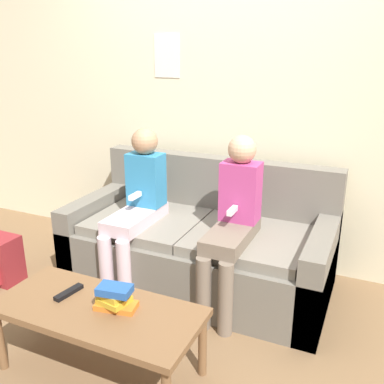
# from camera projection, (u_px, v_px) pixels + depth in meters

# --- Properties ---
(ground_plane) EXTENTS (10.00, 10.00, 0.00)m
(ground_plane) POSITION_uv_depth(u_px,v_px,m) (165.00, 322.00, 2.65)
(ground_plane) COLOR brown
(wall_back) EXTENTS (8.00, 0.06, 2.60)m
(wall_back) POSITION_uv_depth(u_px,v_px,m) (229.00, 92.00, 3.16)
(wall_back) COLOR beige
(wall_back) RESTS_ON ground_plane
(couch) EXTENTS (1.80, 0.87, 0.85)m
(couch) POSITION_uv_depth(u_px,v_px,m) (200.00, 245.00, 3.03)
(couch) COLOR #6B665B
(couch) RESTS_ON ground_plane
(coffee_table) EXTENTS (1.05, 0.47, 0.38)m
(coffee_table) POSITION_uv_depth(u_px,v_px,m) (98.00, 315.00, 2.14)
(coffee_table) COLOR brown
(coffee_table) RESTS_ON ground_plane
(person_left) EXTENTS (0.24, 0.58, 1.10)m
(person_left) POSITION_uv_depth(u_px,v_px,m) (137.00, 202.00, 2.90)
(person_left) COLOR silver
(person_left) RESTS_ON ground_plane
(person_right) EXTENTS (0.24, 0.58, 1.11)m
(person_right) POSITION_uv_depth(u_px,v_px,m) (233.00, 217.00, 2.63)
(person_right) COLOR #756656
(person_right) RESTS_ON ground_plane
(tv_remote) EXTENTS (0.07, 0.17, 0.02)m
(tv_remote) POSITION_uv_depth(u_px,v_px,m) (69.00, 292.00, 2.24)
(tv_remote) COLOR black
(tv_remote) RESTS_ON coffee_table
(book_stack) EXTENTS (0.22, 0.15, 0.13)m
(book_stack) POSITION_uv_depth(u_px,v_px,m) (115.00, 297.00, 2.10)
(book_stack) COLOR orange
(book_stack) RESTS_ON coffee_table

